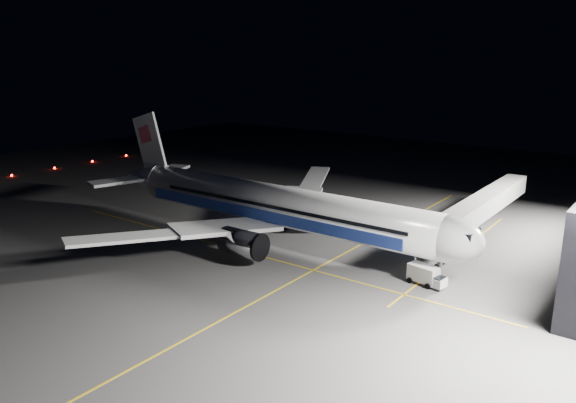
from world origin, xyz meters
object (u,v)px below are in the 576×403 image
(safety_cone_c, at_px, (291,209))
(airliner, at_px, (272,205))
(safety_cone_a, at_px, (337,224))
(service_truck, at_px, (426,275))
(safety_cone_b, at_px, (362,224))
(baggage_tug, at_px, (294,196))
(jet_bridge, at_px, (479,207))

(safety_cone_c, bearing_deg, airliner, -63.68)
(airliner, distance_m, safety_cone_c, 16.37)
(airliner, xyz_separation_m, safety_cone_a, (3.77, 11.33, -4.88))
(service_truck, bearing_deg, safety_cone_b, 147.03)
(airliner, xyz_separation_m, safety_cone_b, (6.85, 13.64, -4.89))
(airliner, xyz_separation_m, safety_cone_c, (-6.92, 14.00, -4.90))
(baggage_tug, bearing_deg, safety_cone_c, -42.59)
(airliner, bearing_deg, safety_cone_b, 63.34)
(airliner, relative_size, safety_cone_b, 113.71)
(safety_cone_c, bearing_deg, safety_cone_a, -14.02)
(service_truck, relative_size, safety_cone_c, 8.90)
(safety_cone_a, bearing_deg, baggage_tug, 148.40)
(safety_cone_b, bearing_deg, safety_cone_a, -143.15)
(jet_bridge, distance_m, baggage_tug, 34.14)
(airliner, distance_m, jet_bridge, 29.31)
(service_truck, relative_size, safety_cone_a, 8.17)
(baggage_tug, bearing_deg, safety_cone_a, -15.71)
(service_truck, distance_m, baggage_tug, 41.29)
(airliner, height_order, safety_cone_a, airliner)
(airliner, height_order, baggage_tug, airliner)
(jet_bridge, bearing_deg, baggage_tug, 176.25)
(jet_bridge, bearing_deg, safety_cone_b, -164.78)
(safety_cone_a, distance_m, safety_cone_b, 3.85)
(baggage_tug, height_order, safety_cone_a, baggage_tug)
(safety_cone_b, xyz_separation_m, safety_cone_c, (-13.77, 0.36, -0.01))
(jet_bridge, height_order, safety_cone_c, jet_bridge)
(jet_bridge, relative_size, service_truck, 7.40)
(baggage_tug, distance_m, safety_cone_a, 17.08)
(safety_cone_a, bearing_deg, airliner, -108.39)
(safety_cone_b, bearing_deg, airliner, -116.66)
(jet_bridge, relative_size, baggage_tug, 14.18)
(service_truck, bearing_deg, jet_bridge, 102.08)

